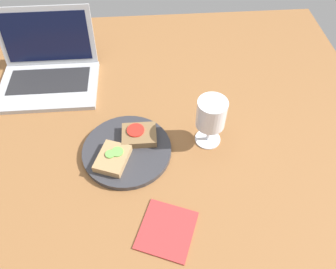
{
  "coord_description": "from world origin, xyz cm",
  "views": [
    {
      "loc": [
        1.45,
        -53.07,
        76.62
      ],
      "look_at": [
        5.61,
        2.36,
        8.0
      ],
      "focal_mm": 35.0,
      "sensor_mm": 36.0,
      "label": 1
    }
  ],
  "objects_px": {
    "sandwich_with_cucumber": "(113,158)",
    "laptop": "(48,69)",
    "wine_glass": "(211,115)",
    "plate": "(127,150)",
    "napkin": "(167,230)",
    "sandwich_with_tomato": "(139,135)"
  },
  "relations": [
    {
      "from": "sandwich_with_tomato",
      "to": "wine_glass",
      "type": "bearing_deg",
      "value": -2.96
    },
    {
      "from": "wine_glass",
      "to": "napkin",
      "type": "bearing_deg",
      "value": -117.48
    },
    {
      "from": "plate",
      "to": "napkin",
      "type": "height_order",
      "value": "plate"
    },
    {
      "from": "sandwich_with_tomato",
      "to": "laptop",
      "type": "bearing_deg",
      "value": 135.45
    },
    {
      "from": "sandwich_with_cucumber",
      "to": "napkin",
      "type": "height_order",
      "value": "sandwich_with_cucumber"
    },
    {
      "from": "sandwich_with_tomato",
      "to": "wine_glass",
      "type": "height_order",
      "value": "wine_glass"
    },
    {
      "from": "napkin",
      "to": "wine_glass",
      "type": "bearing_deg",
      "value": 62.52
    },
    {
      "from": "sandwich_with_cucumber",
      "to": "plate",
      "type": "bearing_deg",
      "value": 45.92
    },
    {
      "from": "wine_glass",
      "to": "napkin",
      "type": "distance_m",
      "value": 0.31
    },
    {
      "from": "plate",
      "to": "wine_glass",
      "type": "height_order",
      "value": "wine_glass"
    },
    {
      "from": "sandwich_with_cucumber",
      "to": "laptop",
      "type": "xyz_separation_m",
      "value": [
        -0.22,
        0.36,
        0.02
      ]
    },
    {
      "from": "sandwich_with_tomato",
      "to": "wine_glass",
      "type": "xyz_separation_m",
      "value": [
        0.19,
        -0.01,
        0.08
      ]
    },
    {
      "from": "sandwich_with_cucumber",
      "to": "sandwich_with_tomato",
      "type": "xyz_separation_m",
      "value": [
        0.07,
        0.07,
        0.0
      ]
    },
    {
      "from": "wine_glass",
      "to": "napkin",
      "type": "relative_size",
      "value": 1.16
    },
    {
      "from": "sandwich_with_cucumber",
      "to": "napkin",
      "type": "distance_m",
      "value": 0.24
    },
    {
      "from": "laptop",
      "to": "wine_glass",
      "type": "bearing_deg",
      "value": -31.42
    },
    {
      "from": "plate",
      "to": "sandwich_with_tomato",
      "type": "relative_size",
      "value": 2.56
    },
    {
      "from": "plate",
      "to": "laptop",
      "type": "distance_m",
      "value": 0.41
    },
    {
      "from": "plate",
      "to": "sandwich_with_cucumber",
      "type": "distance_m",
      "value": 0.05
    },
    {
      "from": "wine_glass",
      "to": "laptop",
      "type": "distance_m",
      "value": 0.57
    },
    {
      "from": "wine_glass",
      "to": "napkin",
      "type": "xyz_separation_m",
      "value": [
        -0.14,
        -0.26,
        -0.1
      ]
    },
    {
      "from": "wine_glass",
      "to": "laptop",
      "type": "height_order",
      "value": "laptop"
    }
  ]
}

